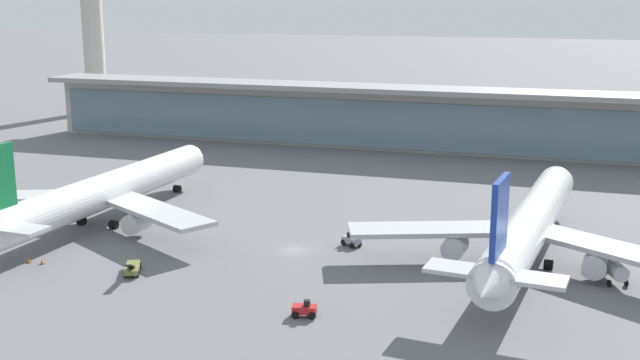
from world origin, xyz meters
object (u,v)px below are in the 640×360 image
service_truck_mid_apron_grey (351,240)px  safety_cone_alpha (29,261)px  service_truck_by_tail_red (305,310)px  safety_cone_bravo (42,262)px  airliner_centre_stand (529,226)px  service_truck_on_taxiway_olive (132,268)px  service_truck_near_nose_grey (609,266)px  airliner_left_stand (102,192)px

service_truck_mid_apron_grey → safety_cone_alpha: bearing=-153.2°
service_truck_by_tail_red → safety_cone_bravo: 41.15m
service_truck_by_tail_red → safety_cone_alpha: 43.23m
airliner_centre_stand → service_truck_mid_apron_grey: bearing=-180.0°
airliner_centre_stand → service_truck_on_taxiway_olive: airliner_centre_stand is taller
service_truck_by_tail_red → safety_cone_alpha: (-42.74, 6.47, -0.56)m
service_truck_near_nose_grey → safety_cone_bravo: bearing=-166.9°
service_truck_near_nose_grey → safety_cone_alpha: (-76.95, -17.45, -1.39)m
airliner_left_stand → service_truck_near_nose_grey: airliner_left_stand is taller
safety_cone_alpha → airliner_left_stand: bearing=91.6°
airliner_left_stand → safety_cone_bravo: bearing=-82.3°
service_truck_mid_apron_grey → safety_cone_bravo: 44.00m
airliner_left_stand → service_truck_near_nose_grey: size_ratio=7.20×
service_truck_on_taxiway_olive → safety_cone_alpha: (-16.11, -0.42, -0.49)m
service_truck_mid_apron_grey → service_truck_by_tail_red: bearing=-86.3°
safety_cone_alpha → airliner_centre_stand: bearing=17.3°
service_truck_near_nose_grey → airliner_left_stand: bearing=178.2°
airliner_left_stand → safety_cone_bravo: (2.66, -19.76, -5.02)m
service_truck_on_taxiway_olive → safety_cone_bravo: service_truck_on_taxiway_olive is taller
airliner_centre_stand → service_truck_mid_apron_grey: size_ratio=19.13×
airliner_centre_stand → safety_cone_bravo: size_ratio=90.97×
airliner_left_stand → airliner_centre_stand: 66.90m
safety_cone_bravo → service_truck_near_nose_grey: bearing=13.1°
safety_cone_alpha → service_truck_mid_apron_grey: bearing=26.8°
service_truck_mid_apron_grey → service_truck_by_tail_red: (1.76, -27.20, 0.00)m
service_truck_mid_apron_grey → airliner_centre_stand: bearing=0.0°
airliner_left_stand → service_truck_mid_apron_grey: 41.77m
airliner_centre_stand → service_truck_on_taxiway_olive: bearing=-158.0°
service_truck_near_nose_grey → safety_cone_bravo: (-74.83, -17.36, -1.39)m
airliner_left_stand → airliner_centre_stand: bearing=0.7°
service_truck_by_tail_red → airliner_left_stand: bearing=148.7°
service_truck_near_nose_grey → service_truck_mid_apron_grey: 36.12m
service_truck_mid_apron_grey → safety_cone_bravo: service_truck_mid_apron_grey is taller
service_truck_near_nose_grey → airliner_centre_stand: bearing=162.9°
airliner_left_stand → service_truck_on_taxiway_olive: airliner_left_stand is taller
safety_cone_bravo → safety_cone_alpha: bearing=-177.4°
service_truck_mid_apron_grey → safety_cone_bravo: size_ratio=4.76×
airliner_centre_stand → service_truck_mid_apron_grey: (-25.36, -0.00, -4.46)m
service_truck_by_tail_red → airliner_centre_stand: bearing=49.0°
service_truck_by_tail_red → safety_cone_alpha: size_ratio=4.48×
airliner_centre_stand → service_truck_near_nose_grey: size_ratio=7.20×
service_truck_near_nose_grey → safety_cone_bravo: size_ratio=12.64×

